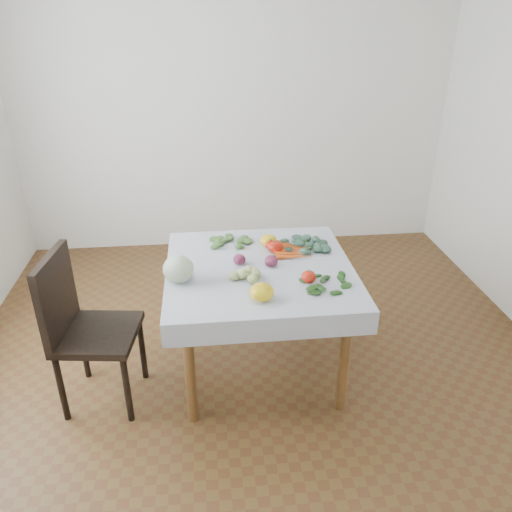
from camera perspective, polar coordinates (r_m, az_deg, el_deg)
The scene contains 19 objects.
ground at distance 3.45m, azimuth 0.38°, elevation -12.40°, with size 4.00×4.00×0.00m, color brown.
back_wall at distance 4.74m, azimuth -2.43°, elevation 16.71°, with size 4.00×0.04×2.70m, color white.
table at distance 3.08m, azimuth 0.41°, elevation -2.92°, with size 1.00×1.00×0.75m.
tablecloth at distance 3.03m, azimuth 0.42°, elevation -1.29°, with size 1.12×1.12×0.01m, color white.
chair at distance 3.05m, azimuth -19.44°, elevation -7.06°, with size 0.49×0.49×0.97m.
cabbage at distance 2.87m, azimuth -8.86°, elevation -1.46°, with size 0.18×0.18×0.16m, color beige.
tomato_a at distance 3.19m, azimuth 2.11°, elevation 0.98°, with size 0.08×0.08×0.07m, color #B81D0C.
tomato_b at distance 3.24m, azimuth 1.63°, elevation 1.31°, with size 0.07×0.07×0.06m, color #B81D0C.
tomato_c at distance 3.19m, azimuth 2.28°, elevation 1.05°, with size 0.09×0.09×0.08m, color #B81D0C.
tomato_d at distance 2.86m, azimuth 6.03°, elevation -2.38°, with size 0.08×0.08×0.07m, color #B81D0C.
heirloom_back at distance 3.28m, azimuth 1.46°, elevation 1.80°, with size 0.11×0.11×0.08m, color gold.
heirloom_front at distance 2.68m, azimuth 0.67°, elevation -4.13°, with size 0.13×0.13×0.09m, color gold.
onion_a at distance 3.04m, azimuth -1.92°, elevation -0.39°, with size 0.08×0.08×0.06m, color #5E1A3F.
onion_b at distance 3.02m, azimuth 1.75°, elevation -0.56°, with size 0.08×0.08×0.07m, color #5E1A3F.
tomatillo_cluster at distance 2.88m, azimuth -1.22°, elevation -2.18°, with size 0.17×0.13×0.05m.
carrot_bunch at distance 3.20m, azimuth 4.11°, elevation 0.68°, with size 0.23×0.27×0.03m.
kale_bunch at distance 3.28m, azimuth 5.60°, elevation 1.36°, with size 0.32×0.24×0.04m.
basil_bunch at distance 2.86m, azimuth 7.83°, elevation -3.16°, with size 0.26×0.23×0.01m.
dill_bunch at distance 3.32m, azimuth -2.97°, elevation 1.65°, with size 0.27×0.21×0.03m.
Camera 1 is at (-0.31, -2.65, 2.18)m, focal length 35.00 mm.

